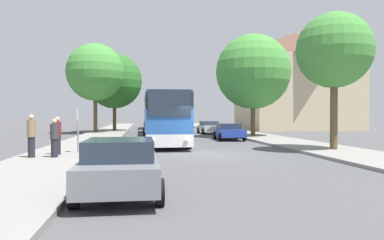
{
  "coord_description": "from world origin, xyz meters",
  "views": [
    {
      "loc": [
        -3.31,
        -18.78,
        2.04
      ],
      "look_at": [
        0.91,
        12.48,
        1.58
      ],
      "focal_mm": 35.0,
      "sensor_mm": 36.0,
      "label": 1
    }
  ],
  "objects_px": {
    "bus_middle": "(159,118)",
    "pedestrian_waiting_far": "(54,138)",
    "pedestrian_walking_back": "(31,136)",
    "tree_left_far": "(114,81)",
    "tree_right_near": "(253,72)",
    "parked_car_right_far": "(209,127)",
    "parked_car_left_curb": "(120,166)",
    "parked_car_right_near": "(229,131)",
    "tree_left_near": "(95,72)",
    "bus_rear": "(154,117)",
    "pedestrian_waiting_near": "(57,135)",
    "bus_front": "(164,118)",
    "bus_stop_sign": "(78,125)",
    "tree_right_mid": "(334,51)"
  },
  "relations": [
    {
      "from": "bus_stop_sign",
      "to": "bus_front",
      "type": "bearing_deg",
      "value": 51.24
    },
    {
      "from": "bus_front",
      "to": "parked_car_left_curb",
      "type": "bearing_deg",
      "value": -97.23
    },
    {
      "from": "parked_car_right_near",
      "to": "pedestrian_walking_back",
      "type": "relative_size",
      "value": 2.31
    },
    {
      "from": "tree_right_near",
      "to": "pedestrian_waiting_near",
      "type": "bearing_deg",
      "value": -134.58
    },
    {
      "from": "pedestrian_waiting_far",
      "to": "tree_left_near",
      "type": "bearing_deg",
      "value": -172.82
    },
    {
      "from": "parked_car_right_near",
      "to": "tree_right_near",
      "type": "distance_m",
      "value": 6.63
    },
    {
      "from": "parked_car_left_curb",
      "to": "parked_car_right_far",
      "type": "height_order",
      "value": "parked_car_left_curb"
    },
    {
      "from": "bus_rear",
      "to": "parked_car_right_far",
      "type": "distance_m",
      "value": 16.44
    },
    {
      "from": "bus_front",
      "to": "parked_car_right_near",
      "type": "bearing_deg",
      "value": 38.54
    },
    {
      "from": "tree_left_far",
      "to": "bus_stop_sign",
      "type": "bearing_deg",
      "value": -89.99
    },
    {
      "from": "tree_left_near",
      "to": "tree_left_far",
      "type": "height_order",
      "value": "tree_left_near"
    },
    {
      "from": "pedestrian_walking_back",
      "to": "tree_right_near",
      "type": "height_order",
      "value": "tree_right_near"
    },
    {
      "from": "parked_car_left_curb",
      "to": "tree_left_far",
      "type": "bearing_deg",
      "value": 94.1
    },
    {
      "from": "tree_left_near",
      "to": "tree_left_far",
      "type": "distance_m",
      "value": 4.38
    },
    {
      "from": "pedestrian_waiting_far",
      "to": "tree_right_near",
      "type": "distance_m",
      "value": 21.04
    },
    {
      "from": "bus_front",
      "to": "bus_stop_sign",
      "type": "relative_size",
      "value": 4.68
    },
    {
      "from": "parked_car_right_far",
      "to": "tree_left_far",
      "type": "relative_size",
      "value": 0.5
    },
    {
      "from": "parked_car_left_curb",
      "to": "tree_right_mid",
      "type": "relative_size",
      "value": 0.55
    },
    {
      "from": "bus_rear",
      "to": "parked_car_left_curb",
      "type": "xyz_separation_m",
      "value": [
        -2.29,
        -45.4,
        -0.98
      ]
    },
    {
      "from": "parked_car_right_near",
      "to": "tree_right_near",
      "type": "relative_size",
      "value": 0.48
    },
    {
      "from": "bus_stop_sign",
      "to": "tree_right_mid",
      "type": "height_order",
      "value": "tree_right_mid"
    },
    {
      "from": "pedestrian_walking_back",
      "to": "tree_left_near",
      "type": "xyz_separation_m",
      "value": [
        -0.05,
        23.53,
        5.42
      ]
    },
    {
      "from": "bus_front",
      "to": "tree_left_far",
      "type": "height_order",
      "value": "tree_left_far"
    },
    {
      "from": "parked_car_right_near",
      "to": "pedestrian_waiting_far",
      "type": "xyz_separation_m",
      "value": [
        -10.8,
        -12.2,
        0.29
      ]
    },
    {
      "from": "tree_left_far",
      "to": "bus_middle",
      "type": "bearing_deg",
      "value": -42.77
    },
    {
      "from": "bus_front",
      "to": "pedestrian_waiting_far",
      "type": "distance_m",
      "value": 9.56
    },
    {
      "from": "bus_rear",
      "to": "pedestrian_waiting_near",
      "type": "height_order",
      "value": "bus_rear"
    },
    {
      "from": "parked_car_left_curb",
      "to": "tree_left_near",
      "type": "distance_m",
      "value": 32.07
    },
    {
      "from": "tree_right_near",
      "to": "tree_right_mid",
      "type": "xyz_separation_m",
      "value": [
        0.54,
        -13.19,
        -0.34
      ]
    },
    {
      "from": "bus_rear",
      "to": "pedestrian_waiting_far",
      "type": "relative_size",
      "value": 6.25
    },
    {
      "from": "bus_middle",
      "to": "pedestrian_waiting_far",
      "type": "xyz_separation_m",
      "value": [
        -5.68,
        -22.95,
        -0.71
      ]
    },
    {
      "from": "bus_middle",
      "to": "parked_car_left_curb",
      "type": "distance_m",
      "value": 30.71
    },
    {
      "from": "bus_stop_sign",
      "to": "tree_right_near",
      "type": "bearing_deg",
      "value": 45.15
    },
    {
      "from": "pedestrian_walking_back",
      "to": "tree_left_far",
      "type": "height_order",
      "value": "tree_left_far"
    },
    {
      "from": "parked_car_right_far",
      "to": "pedestrian_walking_back",
      "type": "bearing_deg",
      "value": 59.99
    },
    {
      "from": "bus_front",
      "to": "pedestrian_waiting_near",
      "type": "bearing_deg",
      "value": -128.76
    },
    {
      "from": "bus_middle",
      "to": "bus_stop_sign",
      "type": "relative_size",
      "value": 5.37
    },
    {
      "from": "parked_car_right_far",
      "to": "pedestrian_waiting_far",
      "type": "distance_m",
      "value": 24.84
    },
    {
      "from": "bus_stop_sign",
      "to": "tree_left_far",
      "type": "relative_size",
      "value": 0.25
    },
    {
      "from": "bus_middle",
      "to": "parked_car_right_near",
      "type": "bearing_deg",
      "value": -64.86
    },
    {
      "from": "bus_middle",
      "to": "tree_right_near",
      "type": "xyz_separation_m",
      "value": [
        8.04,
        -7.76,
        4.15
      ]
    },
    {
      "from": "parked_car_left_curb",
      "to": "tree_right_mid",
      "type": "bearing_deg",
      "value": 41.2
    },
    {
      "from": "tree_left_near",
      "to": "pedestrian_waiting_near",
      "type": "bearing_deg",
      "value": -87.64
    },
    {
      "from": "parked_car_right_near",
      "to": "tree_left_near",
      "type": "distance_m",
      "value": 17.44
    },
    {
      "from": "bus_front",
      "to": "parked_car_right_near",
      "type": "distance_m",
      "value": 7.04
    },
    {
      "from": "bus_rear",
      "to": "pedestrian_waiting_near",
      "type": "distance_m",
      "value": 37.05
    },
    {
      "from": "parked_car_right_near",
      "to": "pedestrian_waiting_near",
      "type": "xyz_separation_m",
      "value": [
        -10.92,
        -11.05,
        0.34
      ]
    },
    {
      "from": "pedestrian_walking_back",
      "to": "tree_left_far",
      "type": "bearing_deg",
      "value": -119.57
    },
    {
      "from": "parked_car_left_curb",
      "to": "parked_car_right_near",
      "type": "bearing_deg",
      "value": 69.12
    },
    {
      "from": "parked_car_right_far",
      "to": "pedestrian_waiting_far",
      "type": "bearing_deg",
      "value": 62.08
    }
  ]
}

